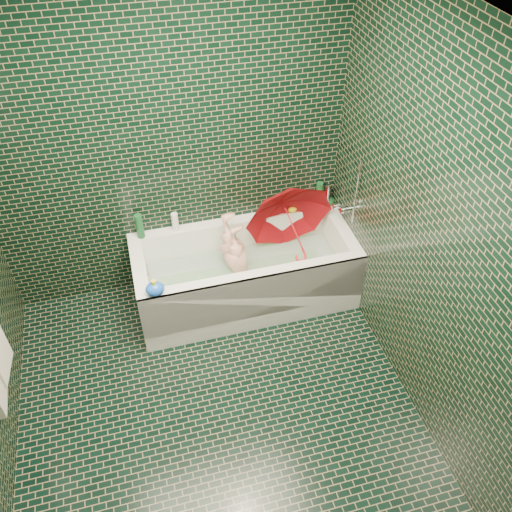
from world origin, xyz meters
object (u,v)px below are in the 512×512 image
object	(u,v)px
child	(239,267)
bath_toy	(155,289)
bathtub	(246,279)
umbrella	(294,228)
rubber_duck	(293,208)

from	to	relation	value
child	bath_toy	distance (m)	0.82
bathtub	umbrella	bearing A→B (deg)	6.57
umbrella	rubber_duck	xyz separation A→B (m)	(0.08, 0.27, -0.02)
rubber_duck	umbrella	bearing A→B (deg)	-128.90
bath_toy	child	bearing A→B (deg)	49.13
bathtub	child	distance (m)	0.12
umbrella	child	bearing A→B (deg)	-176.08
child	bathtub	bearing A→B (deg)	36.67
bathtub	rubber_duck	world-z (taller)	rubber_duck
child	rubber_duck	xyz separation A→B (m)	(0.52, 0.27, 0.28)
child	bath_toy	xyz separation A→B (m)	(-0.68, -0.37, 0.30)
bathtub	child	size ratio (longest dim) A/B	1.82
child	umbrella	distance (m)	0.53
child	bath_toy	world-z (taller)	bath_toy
umbrella	rubber_duck	size ratio (longest dim) A/B	6.13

